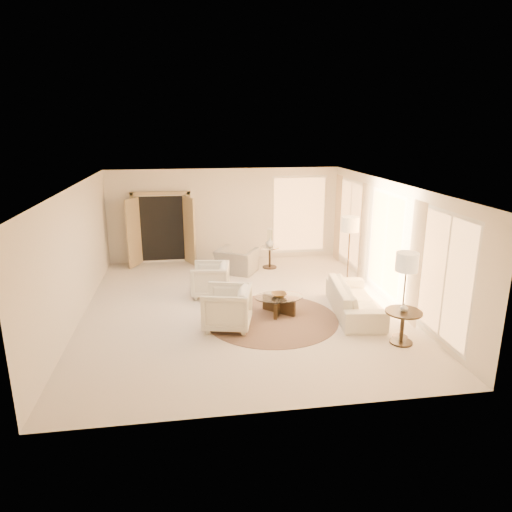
{
  "coord_description": "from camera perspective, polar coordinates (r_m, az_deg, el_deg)",
  "views": [
    {
      "loc": [
        -1.13,
        -9.66,
        4.01
      ],
      "look_at": [
        0.4,
        0.4,
        1.1
      ],
      "focal_mm": 32.0,
      "sensor_mm": 36.0,
      "label": 1
    }
  ],
  "objects": [
    {
      "name": "accent_chair",
      "position": [
        12.84,
        -2.46,
        -0.11
      ],
      "size": [
        1.26,
        1.12,
        0.92
      ],
      "primitive_type": "imported",
      "rotation": [
        0.0,
        0.0,
        2.63
      ],
      "color": "#9D9A90",
      "rests_on": "room"
    },
    {
      "name": "end_table",
      "position": [
        9.15,
        17.89,
        -7.78
      ],
      "size": [
        0.69,
        0.69,
        0.65
      ],
      "rotation": [
        0.0,
        0.0,
        0.17
      ],
      "color": "black",
      "rests_on": "room"
    },
    {
      "name": "armchair_right",
      "position": [
        9.38,
        -3.65,
        -6.22
      ],
      "size": [
        1.06,
        1.1,
        0.95
      ],
      "primitive_type": "imported",
      "rotation": [
        0.0,
        0.0,
        -1.81
      ],
      "color": "white",
      "rests_on": "room"
    },
    {
      "name": "armchair_left",
      "position": [
        11.17,
        -5.74,
        -2.75
      ],
      "size": [
        0.93,
        0.97,
        0.89
      ],
      "primitive_type": "imported",
      "rotation": [
        0.0,
        0.0,
        -1.72
      ],
      "color": "white",
      "rests_on": "room"
    },
    {
      "name": "window_back_corner",
      "position": [
        14.29,
        5.42,
        5.15
      ],
      "size": [
        1.7,
        0.1,
        2.4
      ],
      "primitive_type": null,
      "color": "#FFB566",
      "rests_on": "room"
    },
    {
      "name": "room",
      "position": [
        10.07,
        -1.91,
        0.92
      ],
      "size": [
        7.04,
        8.04,
        2.83
      ],
      "color": "silver",
      "rests_on": "ground"
    },
    {
      "name": "floor_lamp_far",
      "position": [
        9.02,
        18.31,
        -1.2
      ],
      "size": [
        0.42,
        0.42,
        1.73
      ],
      "rotation": [
        0.0,
        0.0,
        -0.35
      ],
      "color": "#31261D",
      "rests_on": "room"
    },
    {
      "name": "bowl",
      "position": [
        10.07,
        2.89,
        -4.85
      ],
      "size": [
        0.37,
        0.37,
        0.08
      ],
      "primitive_type": "imported",
      "rotation": [
        0.0,
        0.0,
        0.11
      ],
      "color": "brown",
      "rests_on": "coffee_table"
    },
    {
      "name": "side_table",
      "position": [
        13.3,
        1.73,
        0.11
      ],
      "size": [
        0.54,
        0.54,
        0.63
      ],
      "rotation": [
        0.0,
        0.0,
        0.04
      ],
      "color": "#31261D",
      "rests_on": "room"
    },
    {
      "name": "sofa",
      "position": [
        10.32,
        12.23,
        -5.3
      ],
      "size": [
        1.17,
        2.37,
        0.66
      ],
      "primitive_type": "imported",
      "rotation": [
        0.0,
        0.0,
        1.44
      ],
      "color": "white",
      "rests_on": "room"
    },
    {
      "name": "curtains_right",
      "position": [
        11.9,
        14.0,
        2.31
      ],
      "size": [
        0.06,
        5.2,
        2.6
      ],
      "primitive_type": null,
      "color": "#CAB495",
      "rests_on": "room"
    },
    {
      "name": "coffee_table",
      "position": [
        10.14,
        2.88,
        -5.85
      ],
      "size": [
        1.29,
        1.29,
        0.4
      ],
      "rotation": [
        0.0,
        0.0,
        0.22
      ],
      "color": "black",
      "rests_on": "room"
    },
    {
      "name": "end_vase",
      "position": [
        9.05,
        18.04,
        -6.16
      ],
      "size": [
        0.19,
        0.19,
        0.16
      ],
      "primitive_type": "imported",
      "rotation": [
        0.0,
        0.0,
        -0.33
      ],
      "color": "silver",
      "rests_on": "end_table"
    },
    {
      "name": "windows_right",
      "position": [
        11.11,
        16.0,
        1.47
      ],
      "size": [
        0.1,
        6.4,
        2.4
      ],
      "primitive_type": null,
      "color": "#FFB566",
      "rests_on": "room"
    },
    {
      "name": "area_rug",
      "position": [
        9.93,
        1.98,
        -7.84
      ],
      "size": [
        3.32,
        3.32,
        0.01
      ],
      "primitive_type": "cylinder",
      "rotation": [
        0.0,
        0.0,
        0.18
      ],
      "color": "#462F24",
      "rests_on": "room"
    },
    {
      "name": "side_vase",
      "position": [
        13.2,
        1.74,
        1.7
      ],
      "size": [
        0.3,
        0.3,
        0.27
      ],
      "primitive_type": "imported",
      "rotation": [
        0.0,
        0.0,
        -0.18
      ],
      "color": "silver",
      "rests_on": "side_table"
    },
    {
      "name": "french_doors",
      "position": [
        13.82,
        -11.66,
        3.32
      ],
      "size": [
        1.95,
        0.66,
        2.16
      ],
      "color": "tan",
      "rests_on": "room"
    },
    {
      "name": "floor_lamp_near",
      "position": [
        11.73,
        11.69,
        3.52
      ],
      "size": [
        0.44,
        0.44,
        1.82
      ],
      "rotation": [
        0.0,
        0.0,
        0.12
      ],
      "color": "#31261D",
      "rests_on": "room"
    }
  ]
}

